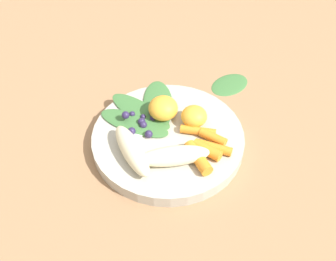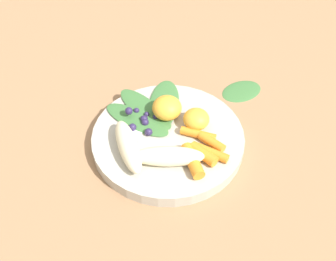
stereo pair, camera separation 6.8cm
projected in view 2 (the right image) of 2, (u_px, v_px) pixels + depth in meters
The scene contains 17 objects.
ground_plane at pixel (168, 143), 0.70m from camera, with size 2.40×2.40×0.00m, color #99704C.
bowl at pixel (168, 139), 0.70m from camera, with size 0.26×0.26×0.02m, color #B2AD9E.
banana_peeled_left at pixel (168, 156), 0.63m from camera, with size 0.12×0.03×0.03m, color beige.
banana_peeled_right at pixel (128, 146), 0.65m from camera, with size 0.12×0.03×0.03m, color beige.
orange_segment_near at pixel (167, 108), 0.70m from camera, with size 0.05×0.05×0.04m, color #F4A833.
orange_segment_far at pixel (196, 119), 0.69m from camera, with size 0.05×0.05×0.03m, color #F4A833.
carrot_front at pixel (192, 161), 0.64m from camera, with size 0.02×0.02×0.06m, color orange.
carrot_mid_left at pixel (203, 154), 0.65m from camera, with size 0.02×0.02×0.05m, color orange.
carrot_mid_right at pixel (210, 152), 0.65m from camera, with size 0.02×0.02×0.06m, color orange.
carrot_rear at pixel (212, 142), 0.67m from camera, with size 0.02×0.02×0.05m, color orange.
carrot_small at pixel (198, 134), 0.68m from camera, with size 0.01×0.01×0.06m, color orange.
blueberry_pile at pixel (143, 120), 0.70m from camera, with size 0.07×0.06×0.02m.
coconut_shred_patch at pixel (132, 128), 0.70m from camera, with size 0.05×0.05×0.00m, color white.
kale_leaf_left at pixel (164, 103), 0.74m from camera, with size 0.13×0.05×0.01m, color #3D7038.
kale_leaf_right at pixel (145, 109), 0.73m from camera, with size 0.14×0.05×0.01m, color #3D7038.
kale_leaf_rear at pixel (137, 119), 0.71m from camera, with size 0.13×0.05×0.01m, color #3D7038.
kale_leaf_stray at pixel (242, 90), 0.80m from camera, with size 0.09×0.06×0.01m, color #3D7038.
Camera 2 is at (-0.45, 0.13, 0.53)m, focal length 43.01 mm.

